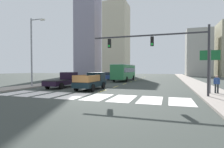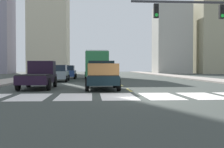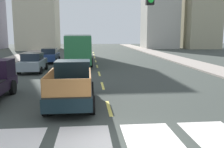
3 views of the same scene
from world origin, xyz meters
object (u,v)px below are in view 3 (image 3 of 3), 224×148
Objects in this scene: city_bus at (80,47)px; pickup_stakebed at (72,84)px; sedan_near_left at (50,56)px; sedan_mid at (33,62)px.

pickup_stakebed is at bearing -91.10° from city_bus.
pickup_stakebed is at bearing -75.76° from sedan_near_left.
city_bus reaches higher than pickup_stakebed.
sedan_near_left is (-3.71, 17.61, -0.08)m from pickup_stakebed.
city_bus is at bearing 52.93° from sedan_mid.
sedan_mid is (-4.01, -5.58, -1.09)m from city_bus.
city_bus is at bearing -22.23° from sedan_near_left.
pickup_stakebed reaches higher than sedan_mid.
sedan_mid is at bearing -127.15° from city_bus.
sedan_mid is at bearing -90.83° from sedan_near_left.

